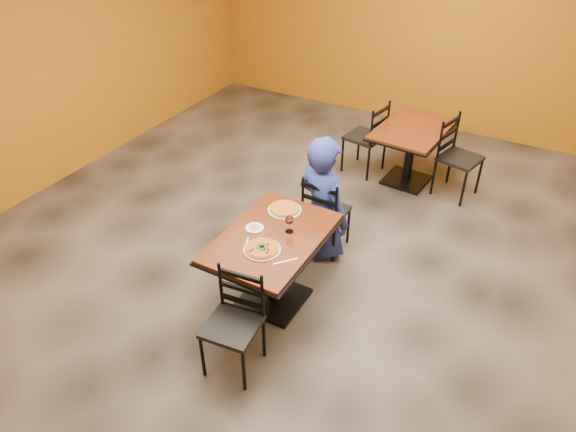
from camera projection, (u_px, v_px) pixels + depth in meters
The scene contains 19 objects.
floor at pixel (299, 269), 5.27m from camera, with size 7.00×8.00×0.01m, color black.
wall_back at pixel (435, 23), 7.28m from camera, with size 7.00×0.01×3.00m, color #A15811.
wall_left at pixel (22, 66), 5.81m from camera, with size 0.01×8.00×3.00m, color #A15811.
table_main at pixel (273, 253), 4.59m from camera, with size 0.83×1.23×0.75m.
table_second at pixel (411, 142), 6.37m from camera, with size 0.85×1.19×0.75m.
chair_main_near at pixel (232, 327), 4.03m from camera, with size 0.40×0.40×0.88m, color black, non-canonical shape.
chair_main_far at pixel (326, 212), 5.33m from camera, with size 0.40×0.40×0.88m, color black, non-canonical shape.
chair_second_left at pixel (365, 137), 6.65m from camera, with size 0.43×0.43×0.95m, color black, non-canonical shape.
chair_second_right at pixel (460, 159), 6.17m from camera, with size 0.43×0.43×0.96m, color black, non-canonical shape.
diner at pixel (323, 197), 5.16m from camera, with size 0.64×0.42×1.31m, color navy.
plate_main at pixel (262, 250), 4.32m from camera, with size 0.31×0.31×0.01m, color white.
pizza_main at pixel (262, 248), 4.31m from camera, with size 0.28×0.28×0.02m, color maroon.
plate_far at pixel (285, 210), 4.80m from camera, with size 0.31×0.31×0.01m, color white.
pizza_far at pixel (285, 208), 4.79m from camera, with size 0.28×0.28×0.02m, color gold.
side_plate at pixel (255, 228), 4.57m from camera, with size 0.16×0.16×0.01m, color white.
dip at pixel (255, 227), 4.56m from camera, with size 0.09×0.09×0.01m, color tan.
wine_glass at pixel (289, 223), 4.48m from camera, with size 0.08×0.08×0.18m, color white, non-canonical shape.
fork at pixel (247, 244), 4.38m from camera, with size 0.01×0.19×0.00m, color silver.
knife at pixel (286, 261), 4.20m from camera, with size 0.01×0.21×0.00m, color silver.
Camera 1 is at (1.86, -3.57, 3.44)m, focal length 32.71 mm.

